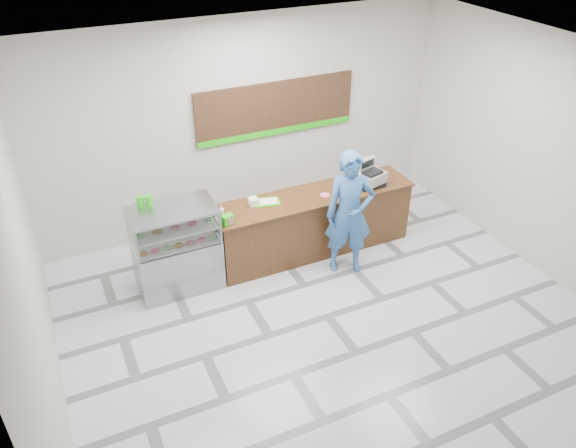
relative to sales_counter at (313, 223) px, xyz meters
name	(u,v)px	position (x,y,z in m)	size (l,w,h in m)	color
floor	(328,316)	(-0.55, -1.55, -0.52)	(7.00, 7.00, 0.00)	silver
back_wall	(245,124)	(-0.55, 1.45, 1.23)	(7.00, 7.00, 0.00)	beige
ceiling	(340,68)	(-0.55, -1.55, 2.98)	(7.00, 7.00, 0.00)	silver
sales_counter	(313,223)	(0.00, 0.00, 0.00)	(3.26, 0.76, 1.03)	#583418
display_case	(176,248)	(-2.22, 0.00, 0.16)	(1.22, 0.72, 1.33)	gray
menu_board	(276,109)	(0.00, 1.41, 1.42)	(2.80, 0.06, 0.90)	black
cash_register	(369,176)	(0.95, -0.05, 0.66)	(0.51, 0.52, 0.39)	black
card_terminal	(346,188)	(0.54, -0.05, 0.54)	(0.09, 0.17, 0.04)	black
serving_tray	(267,202)	(-0.75, 0.09, 0.52)	(0.42, 0.35, 0.02)	#45CA14
napkin_box	(253,201)	(-0.96, 0.11, 0.57)	(0.13, 0.13, 0.11)	white
straw_cup	(222,212)	(-1.50, 0.01, 0.57)	(0.08, 0.08, 0.12)	silver
promo_box	(227,220)	(-1.50, -0.24, 0.59)	(0.17, 0.11, 0.15)	#24B912
donut_decal	(325,195)	(0.15, -0.08, 0.52)	(0.16, 0.16, 0.00)	#E6597E
green_cup_left	(140,201)	(-2.58, 0.26, 0.89)	(0.10, 0.10, 0.15)	#24B912
green_cup_right	(149,201)	(-2.47, 0.22, 0.89)	(0.10, 0.10, 0.16)	#24B912
customer	(349,213)	(0.26, -0.65, 0.47)	(0.72, 0.47, 1.96)	#3363A0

